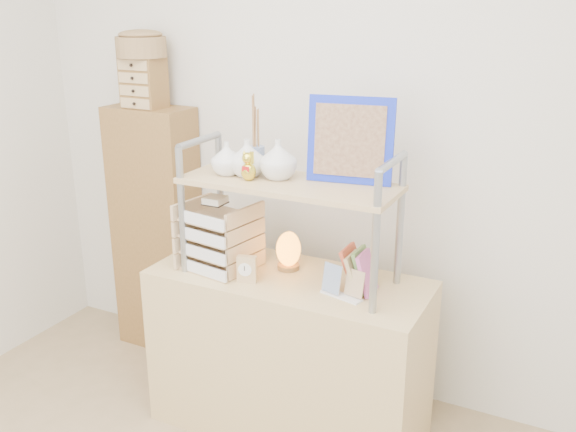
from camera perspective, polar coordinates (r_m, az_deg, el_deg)
name	(u,v)px	position (r m, az deg, el deg)	size (l,w,h in m)	color
room_shell	(157,68)	(1.83, -11.60, 12.73)	(3.42, 3.41, 2.61)	silver
desk	(289,354)	(2.92, 0.06, -12.14)	(1.20, 0.50, 0.75)	tan
cabinet	(157,231)	(3.57, -11.59, -1.29)	(0.45, 0.24, 1.35)	brown
hutch	(283,175)	(2.63, -0.43, 3.67)	(0.90, 0.34, 0.77)	#91969E
letter_tray	(217,240)	(2.80, -6.31, -2.15)	(0.31, 0.29, 0.33)	tan
salt_lamp	(288,250)	(2.79, 0.04, -3.05)	(0.11, 0.11, 0.17)	brown
desk_clock	(247,269)	(2.68, -3.67, -4.74)	(0.09, 0.05, 0.12)	tan
postcard_stand	(342,288)	(2.57, 4.83, -6.40)	(0.19, 0.09, 0.13)	white
drawer_chest	(143,83)	(3.37, -12.72, 11.48)	(0.20, 0.16, 0.25)	brown
woven_basket	(141,47)	(3.36, -12.92, 14.45)	(0.25, 0.25, 0.10)	brown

